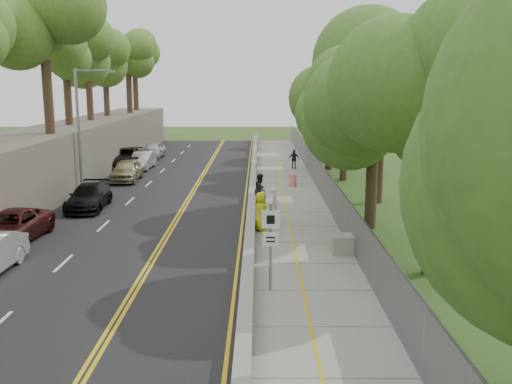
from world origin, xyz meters
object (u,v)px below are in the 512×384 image
at_px(car_2, 10,227).
at_px(painter_0, 261,211).
at_px(streetlight, 82,123).
at_px(person_far, 294,159).
at_px(signpost, 271,237).
at_px(concrete_block, 345,244).
at_px(construction_barrel, 293,180).

xyz_separation_m(car_2, painter_0, (11.35, 2.06, 0.25)).
relative_size(streetlight, person_far, 5.04).
relative_size(signpost, person_far, 1.95).
bearing_deg(streetlight, painter_0, -38.50).
bearing_deg(person_far, streetlight, 52.79).
xyz_separation_m(signpost, painter_0, (-0.30, 8.10, -0.95)).
xyz_separation_m(painter_0, person_far, (2.85, 20.15, -0.16)).
bearing_deg(painter_0, concrete_block, -144.39).
relative_size(car_2, person_far, 3.25).
xyz_separation_m(signpost, person_far, (2.55, 28.25, -1.12)).
xyz_separation_m(streetlight, person_far, (14.07, 11.23, -3.80)).
height_order(streetlight, car_2, streetlight).
height_order(streetlight, concrete_block, streetlight).
height_order(streetlight, signpost, streetlight).
bearing_deg(person_far, car_2, 71.59).
bearing_deg(person_far, painter_0, 96.13).
bearing_deg(construction_barrel, streetlight, -167.03).
distance_m(construction_barrel, person_far, 8.16).
relative_size(streetlight, concrete_block, 6.74).
bearing_deg(streetlight, signpost, -55.92).
distance_m(streetlight, person_far, 18.40).
distance_m(streetlight, construction_barrel, 14.43).
bearing_deg(person_far, concrete_block, 105.86).
bearing_deg(person_far, construction_barrel, 99.94).
xyz_separation_m(concrete_block, person_far, (-0.70, 23.84, 0.40)).
distance_m(signpost, concrete_block, 5.68).
bearing_deg(concrete_block, person_far, 91.67).
height_order(car_2, person_far, person_far).
bearing_deg(painter_0, streetlight, 43.21).
bearing_deg(car_2, person_far, 60.13).
xyz_separation_m(streetlight, signpost, (11.51, -17.02, -2.68)).
bearing_deg(streetlight, construction_barrel, 12.97).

